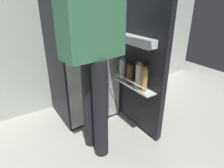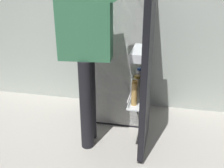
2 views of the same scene
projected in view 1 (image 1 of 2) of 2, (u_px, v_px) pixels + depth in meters
ground_plane at (109, 134)px, 1.99m from camera, size 5.42×5.42×0.00m
refrigerator at (86, 46)px, 2.05m from camera, size 0.68×1.19×1.61m
person at (93, 32)px, 1.39m from camera, size 0.61×0.75×1.72m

